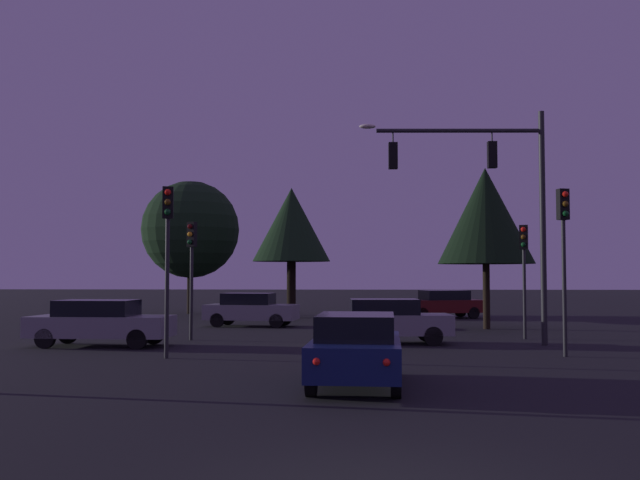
{
  "coord_description": "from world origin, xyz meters",
  "views": [
    {
      "loc": [
        -0.34,
        -7.65,
        2.33
      ],
      "look_at": [
        -1.21,
        13.47,
        3.39
      ],
      "focal_mm": 39.82,
      "sensor_mm": 36.0,
      "label": 1
    }
  ],
  "objects": [
    {
      "name": "ground_plane",
      "position": [
        0.0,
        24.5,
        0.0
      ],
      "size": [
        168.0,
        168.0,
        0.0
      ],
      "primitive_type": "plane",
      "color": "black",
      "rests_on": "ground"
    },
    {
      "name": "traffic_signal_mast_arm",
      "position": [
        4.54,
        16.37,
        5.33
      ],
      "size": [
        6.27,
        0.53,
        7.89
      ],
      "color": "#232326",
      "rests_on": "ground"
    },
    {
      "name": "traffic_light_corner_left",
      "position": [
        -6.04,
        17.76,
        3.02
      ],
      "size": [
        0.36,
        0.38,
        4.26
      ],
      "color": "#232326",
      "rests_on": "ground"
    },
    {
      "name": "traffic_light_corner_right",
      "position": [
        -5.48,
        12.19,
        3.41
      ],
      "size": [
        0.34,
        0.38,
        4.85
      ],
      "color": "#232326",
      "rests_on": "ground"
    },
    {
      "name": "traffic_light_median",
      "position": [
        5.86,
        13.06,
        3.4
      ],
      "size": [
        0.34,
        0.38,
        4.84
      ],
      "color": "#232326",
      "rests_on": "ground"
    },
    {
      "name": "traffic_light_far_side",
      "position": [
        6.1,
        18.72,
        2.97
      ],
      "size": [
        0.36,
        0.38,
        4.19
      ],
      "color": "#232326",
      "rests_on": "ground"
    },
    {
      "name": "car_nearside_lane",
      "position": [
        -0.19,
        7.37,
        0.79
      ],
      "size": [
        2.04,
        4.33,
        1.52
      ],
      "color": "#0F1947",
      "rests_on": "ground"
    },
    {
      "name": "car_crossing_left",
      "position": [
        0.97,
        16.76,
        0.79
      ],
      "size": [
        4.36,
        1.97,
        1.52
      ],
      "color": "gray",
      "rests_on": "ground"
    },
    {
      "name": "car_crossing_right",
      "position": [
        -8.52,
        15.41,
        0.8
      ],
      "size": [
        4.7,
        2.06,
        1.52
      ],
      "color": "gray",
      "rests_on": "ground"
    },
    {
      "name": "car_far_lane",
      "position": [
        -4.84,
        24.62,
        0.79
      ],
      "size": [
        4.38,
        2.32,
        1.52
      ],
      "color": "gray",
      "rests_on": "ground"
    },
    {
      "name": "car_parked_lot",
      "position": [
        4.71,
        31.13,
        0.8
      ],
      "size": [
        4.81,
        3.02,
        1.52
      ],
      "color": "#4C0F0F",
      "rests_on": "ground"
    },
    {
      "name": "tree_behind_sign",
      "position": [
        -9.98,
        34.99,
        5.11
      ],
      "size": [
        5.9,
        5.9,
        8.07
      ],
      "color": "black",
      "rests_on": "ground"
    },
    {
      "name": "tree_left_far",
      "position": [
        5.63,
        23.55,
        4.93
      ],
      "size": [
        4.19,
        4.19,
        7.05
      ],
      "color": "black",
      "rests_on": "ground"
    },
    {
      "name": "tree_center_horizon",
      "position": [
        -3.54,
        31.44,
        5.11
      ],
      "size": [
        4.29,
        4.29,
        7.19
      ],
      "color": "black",
      "rests_on": "ground"
    }
  ]
}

